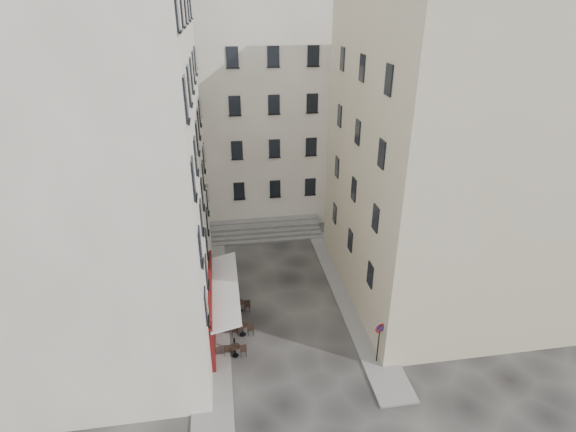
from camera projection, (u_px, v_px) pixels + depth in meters
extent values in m
plane|color=black|center=(289.00, 334.00, 26.47)|extent=(90.00, 90.00, 0.00)
cube|color=slate|center=(212.00, 300.00, 29.37)|extent=(2.00, 22.00, 0.12)
cube|color=slate|center=(349.00, 296.00, 29.73)|extent=(2.00, 18.00, 0.12)
cube|color=beige|center=(81.00, 166.00, 23.32)|extent=(12.00, 16.00, 20.00)
cube|color=#B7AD88|center=(452.00, 161.00, 27.11)|extent=(12.00, 14.00, 18.00)
cube|color=beige|center=(244.00, 111.00, 39.30)|extent=(18.00, 10.00, 18.00)
cube|color=#470C0A|center=(211.00, 307.00, 25.98)|extent=(0.25, 7.00, 3.50)
cube|color=black|center=(213.00, 311.00, 26.14)|extent=(0.06, 3.85, 2.00)
cube|color=beige|center=(224.00, 288.00, 25.57)|extent=(1.58, 7.30, 0.41)
cube|color=#62605D|center=(267.00, 237.00, 37.00)|extent=(9.00, 1.80, 0.20)
cube|color=#62605D|center=(266.00, 232.00, 37.32)|extent=(9.00, 1.80, 0.20)
cube|color=#62605D|center=(265.00, 228.00, 37.63)|extent=(9.00, 1.80, 0.20)
cube|color=#62605D|center=(265.00, 223.00, 37.94)|extent=(9.00, 1.80, 0.20)
cylinder|color=black|center=(235.00, 346.00, 24.93)|extent=(0.10, 0.10, 0.90)
sphere|color=black|center=(234.00, 339.00, 24.72)|extent=(0.12, 0.12, 0.12)
cylinder|color=black|center=(232.00, 307.00, 28.04)|extent=(0.10, 0.10, 0.90)
sphere|color=black|center=(231.00, 301.00, 27.84)|extent=(0.12, 0.12, 0.12)
cylinder|color=black|center=(230.00, 276.00, 31.15)|extent=(0.10, 0.10, 0.90)
sphere|color=black|center=(229.00, 271.00, 30.95)|extent=(0.12, 0.12, 0.12)
cylinder|color=black|center=(378.00, 344.00, 23.81)|extent=(0.07, 0.07, 2.62)
cylinder|color=red|center=(380.00, 328.00, 23.35)|extent=(0.60, 0.16, 0.61)
cylinder|color=navy|center=(380.00, 329.00, 23.33)|extent=(0.44, 0.13, 0.44)
cube|color=red|center=(380.00, 329.00, 23.31)|extent=(0.35, 0.10, 0.36)
cylinder|color=black|center=(236.00, 355.00, 24.76)|extent=(0.35, 0.35, 0.02)
cylinder|color=black|center=(235.00, 351.00, 24.63)|extent=(0.05, 0.05, 0.68)
cylinder|color=black|center=(235.00, 347.00, 24.49)|extent=(0.58, 0.58, 0.04)
cube|color=black|center=(243.00, 350.00, 24.67)|extent=(0.37, 0.37, 0.87)
cube|color=black|center=(227.00, 350.00, 24.63)|extent=(0.37, 0.37, 0.87)
cylinder|color=black|center=(243.00, 334.00, 26.33)|extent=(0.36, 0.36, 0.02)
cylinder|color=black|center=(243.00, 330.00, 26.18)|extent=(0.05, 0.05, 0.71)
cylinder|color=black|center=(243.00, 325.00, 26.04)|extent=(0.60, 0.60, 0.04)
cube|color=black|center=(250.00, 328.00, 26.22)|extent=(0.38, 0.38, 0.91)
cube|color=black|center=(235.00, 329.00, 26.19)|extent=(0.38, 0.38, 0.91)
cylinder|color=black|center=(230.00, 316.00, 27.80)|extent=(0.38, 0.38, 0.02)
cylinder|color=black|center=(230.00, 312.00, 27.65)|extent=(0.05, 0.05, 0.73)
cylinder|color=black|center=(229.00, 308.00, 27.50)|extent=(0.63, 0.63, 0.04)
cube|color=black|center=(237.00, 311.00, 27.69)|extent=(0.40, 0.40, 0.94)
cube|color=black|center=(222.00, 311.00, 27.65)|extent=(0.40, 0.40, 0.94)
cylinder|color=black|center=(240.00, 311.00, 28.32)|extent=(0.36, 0.36, 0.02)
cylinder|color=black|center=(240.00, 306.00, 28.17)|extent=(0.05, 0.05, 0.71)
cylinder|color=black|center=(240.00, 302.00, 28.03)|extent=(0.61, 0.61, 0.04)
cube|color=black|center=(247.00, 305.00, 28.21)|extent=(0.38, 0.38, 0.91)
cube|color=black|center=(233.00, 306.00, 28.17)|extent=(0.38, 0.38, 0.91)
cylinder|color=black|center=(229.00, 295.00, 29.84)|extent=(0.36, 0.36, 0.02)
cylinder|color=black|center=(229.00, 291.00, 29.70)|extent=(0.05, 0.05, 0.71)
cylinder|color=black|center=(228.00, 287.00, 29.56)|extent=(0.61, 0.61, 0.04)
cube|color=black|center=(236.00, 289.00, 29.74)|extent=(0.38, 0.38, 0.91)
cube|color=black|center=(222.00, 290.00, 29.70)|extent=(0.38, 0.38, 0.91)
imported|color=black|center=(232.00, 293.00, 28.69)|extent=(0.70, 0.53, 1.75)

